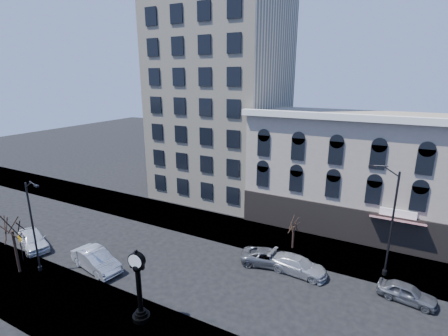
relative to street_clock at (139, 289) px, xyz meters
The scene contains 16 objects.
ground 7.26m from the street_clock, 101.74° to the left, with size 160.00×160.00×0.00m, color black.
sidewalk_far 14.95m from the street_clock, 95.41° to the left, with size 160.00×6.00×0.12m, color gray.
sidewalk_near 3.06m from the street_clock, 136.81° to the right, with size 160.00×6.00×0.12m, color gray.
cream_tower 31.54m from the street_clock, 106.35° to the left, with size 15.90×15.40×42.50m.
victorian_row 25.20m from the street_clock, 64.84° to the left, with size 22.60×11.19×12.50m.
street_clock is the anchor object (origin of this frame).
street_lamp_near 11.40m from the street_clock, behind, with size 2.10×0.58×8.14m.
street_lamp_far 19.37m from the street_clock, 44.31° to the left, with size 2.40×0.46×9.27m.
bare_tree_near 12.84m from the street_clock, behind, with size 3.45×3.45×5.93m.
bare_tree_far 15.21m from the street_clock, 65.68° to the left, with size 2.04×2.04×3.50m.
warning_sign 14.08m from the street_clock, behind, with size 0.84×0.22×2.60m.
car_near_a 15.94m from the street_clock, behind, with size 1.96×4.88×1.66m, color silver.
car_near_b 8.18m from the street_clock, 158.66° to the left, with size 1.79×5.13×1.69m, color #A5A8AD.
car_far_a 11.71m from the street_clock, 63.27° to the left, with size 2.22×4.81×1.34m, color #595B60.
car_far_b 12.94m from the street_clock, 52.91° to the left, with size 1.97×4.85×1.41m, color #A5A8AD.
car_far_c 18.90m from the street_clock, 33.72° to the left, with size 1.57×3.90×1.33m, color #595B60.
Camera 1 is at (14.65, -20.15, 15.65)m, focal length 26.00 mm.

